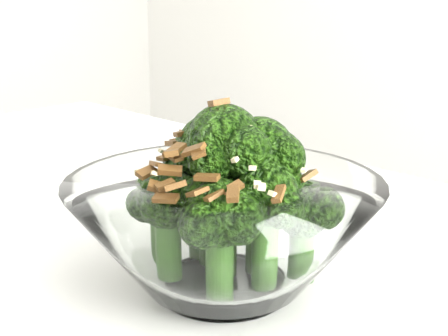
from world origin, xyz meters
The scene contains 2 objects.
table centered at (-0.12, 0.05, 0.68)m, with size 1.28×0.92×0.75m.
broccoli_dish centered at (0.06, 0.04, 0.81)m, with size 0.24×0.24×0.16m.
Camera 1 is at (0.38, -0.34, 0.99)m, focal length 55.00 mm.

